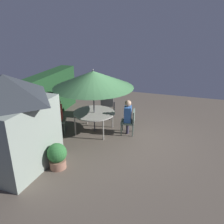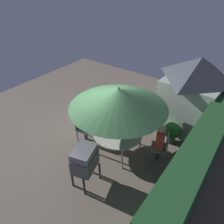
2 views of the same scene
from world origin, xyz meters
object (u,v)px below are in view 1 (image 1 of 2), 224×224
(person_in_red, at_px, (58,112))
(bbq_grill, at_px, (107,97))
(patio_umbrella, at_px, (93,79))
(potted_plant_by_grill, at_px, (57,156))
(potted_plant_by_shed, at_px, (44,133))
(garden_shed, at_px, (10,122))
(patio_table, at_px, (94,114))
(chair_far_side, at_px, (130,120))
(person_in_blue, at_px, (128,113))
(chair_near_shed, at_px, (57,119))

(person_in_red, bearing_deg, bbq_grill, -31.33)
(patio_umbrella, height_order, potted_plant_by_grill, patio_umbrella)
(potted_plant_by_shed, xyz_separation_m, potted_plant_by_grill, (-1.02, -1.04, -0.03))
(garden_shed, xyz_separation_m, patio_table, (2.64, -1.31, -0.64))
(chair_far_side, height_order, person_in_red, person_in_red)
(person_in_blue, bearing_deg, potted_plant_by_shed, 123.94)
(chair_far_side, bearing_deg, bbq_grill, 44.74)
(bbq_grill, bearing_deg, potted_plant_by_shed, 158.12)
(person_in_blue, bearing_deg, chair_near_shed, 104.81)
(patio_table, height_order, potted_plant_by_grill, patio_table)
(patio_table, distance_m, potted_plant_by_grill, 2.45)
(patio_table, height_order, patio_umbrella, patio_umbrella)
(patio_umbrella, bearing_deg, bbq_grill, 0.44)
(potted_plant_by_grill, relative_size, person_in_red, 0.59)
(potted_plant_by_grill, bearing_deg, potted_plant_by_shed, 45.63)
(potted_plant_by_shed, relative_size, potted_plant_by_grill, 1.00)
(bbq_grill, bearing_deg, patio_umbrella, -179.56)
(garden_shed, distance_m, bbq_grill, 4.35)
(patio_table, relative_size, person_in_red, 1.18)
(chair_near_shed, height_order, person_in_blue, person_in_blue)
(chair_far_side, bearing_deg, garden_shed, 137.69)
(bbq_grill, height_order, potted_plant_by_grill, bbq_grill)
(chair_far_side, relative_size, person_in_red, 0.71)
(patio_umbrella, xyz_separation_m, potted_plant_by_shed, (-1.41, 1.18, -1.53))
(potted_plant_by_grill, bearing_deg, patio_table, -3.22)
(bbq_grill, height_order, person_in_blue, person_in_blue)
(person_in_blue, bearing_deg, bbq_grill, 42.51)
(patio_umbrella, height_order, person_in_red, patio_umbrella)
(chair_far_side, height_order, potted_plant_by_grill, chair_far_side)
(chair_near_shed, relative_size, chair_far_side, 1.00)
(chair_far_side, bearing_deg, person_in_blue, 98.52)
(garden_shed, relative_size, patio_umbrella, 0.94)
(garden_shed, height_order, potted_plant_by_grill, garden_shed)
(potted_plant_by_shed, height_order, person_in_blue, person_in_blue)
(patio_table, bearing_deg, potted_plant_by_grill, 176.78)
(potted_plant_by_grill, bearing_deg, chair_far_side, -28.28)
(potted_plant_by_shed, distance_m, person_in_blue, 2.87)
(patio_table, height_order, person_in_red, person_in_red)
(patio_umbrella, xyz_separation_m, bbq_grill, (1.49, 0.01, -1.10))
(person_in_red, height_order, person_in_blue, same)
(potted_plant_by_shed, bearing_deg, chair_near_shed, 5.39)
(patio_table, bearing_deg, chair_near_shed, 110.40)
(bbq_grill, distance_m, person_in_red, 2.26)
(garden_shed, xyz_separation_m, patio_umbrella, (2.64, -1.31, 0.62))
(garden_shed, bearing_deg, patio_table, -26.32)
(patio_table, xyz_separation_m, chair_near_shed, (-0.47, 1.26, -0.17))
(patio_umbrella, xyz_separation_m, person_in_blue, (0.18, -1.19, -1.16))
(garden_shed, xyz_separation_m, potted_plant_by_grill, (0.22, -1.17, -0.94))
(chair_far_side, relative_size, person_in_blue, 0.71)
(bbq_grill, xyz_separation_m, potted_plant_by_shed, (-2.90, 1.16, -0.43))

